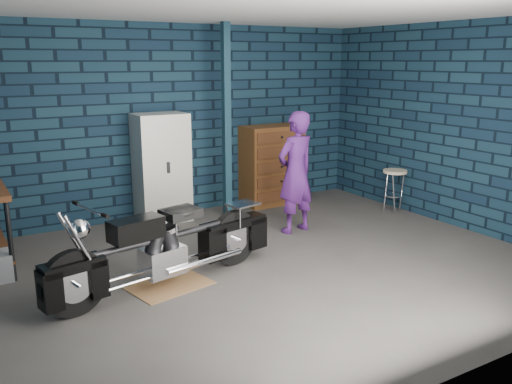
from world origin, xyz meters
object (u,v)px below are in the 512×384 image
person (296,173)px  tool_chest (272,165)px  motorcycle (167,240)px  shop_stool (394,191)px  locker (162,168)px

person → tool_chest: bearing=-120.3°
tool_chest → motorcycle: bearing=-140.4°
motorcycle → shop_stool: (3.89, 0.83, -0.16)m
locker → motorcycle: bearing=-110.3°
locker → tool_chest: (1.81, 0.00, -0.14)m
person → locker: person is taller
motorcycle → shop_stool: bearing=0.0°
motorcycle → locker: (0.79, 2.15, 0.27)m
locker → tool_chest: bearing=0.0°
motorcycle → locker: 2.31m
motorcycle → person: (2.10, 0.80, 0.31)m
shop_stool → tool_chest: bearing=134.2°
motorcycle → shop_stool: size_ratio=3.43×
motorcycle → tool_chest: size_ratio=1.77×
person → shop_stool: size_ratio=2.50×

